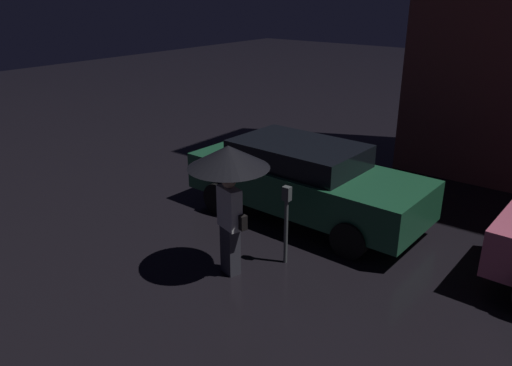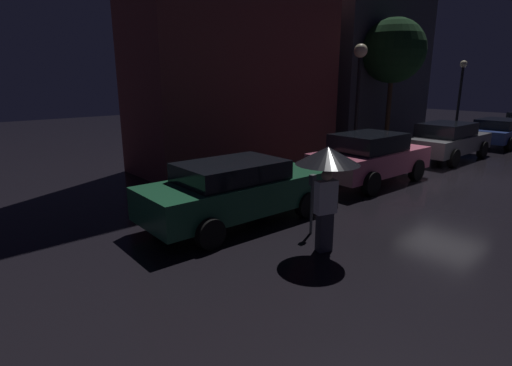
# 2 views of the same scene
# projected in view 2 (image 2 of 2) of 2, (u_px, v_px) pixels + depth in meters

# --- Properties ---
(ground_plane) EXTENTS (60.00, 60.00, 0.00)m
(ground_plane) POSITION_uv_depth(u_px,v_px,m) (450.00, 177.00, 13.31)
(ground_plane) COLOR black
(building_facade_left) EXTENTS (8.06, 3.00, 10.90)m
(building_facade_left) POSITION_uv_depth(u_px,v_px,m) (238.00, 13.00, 14.23)
(building_facade_left) COLOR brown
(building_facade_left) RESTS_ON ground
(building_facade_right) EXTENTS (7.11, 3.00, 7.79)m
(building_facade_right) POSITION_uv_depth(u_px,v_px,m) (369.00, 64.00, 20.05)
(building_facade_right) COLOR #3D3D47
(building_facade_right) RESTS_ON ground
(parked_car_green) EXTENTS (4.50, 1.94, 1.41)m
(parked_car_green) POSITION_uv_depth(u_px,v_px,m) (236.00, 190.00, 8.98)
(parked_car_green) COLOR #1E5638
(parked_car_green) RESTS_ON ground
(parked_car_pink) EXTENTS (4.18, 2.00, 1.55)m
(parked_car_pink) POSITION_uv_depth(u_px,v_px,m) (370.00, 157.00, 12.44)
(parked_car_pink) COLOR #DB6684
(parked_car_pink) RESTS_ON ground
(parked_car_grey) EXTENTS (4.46, 2.00, 1.47)m
(parked_car_grey) POSITION_uv_depth(u_px,v_px,m) (447.00, 140.00, 16.06)
(parked_car_grey) COLOR slate
(parked_car_grey) RESTS_ON ground
(parked_car_blue) EXTENTS (4.21, 1.99, 1.30)m
(parked_car_blue) POSITION_uv_depth(u_px,v_px,m) (499.00, 131.00, 19.40)
(parked_car_blue) COLOR navy
(parked_car_blue) RESTS_ON ground
(pedestrian_with_umbrella) EXTENTS (1.17, 1.17, 2.00)m
(pedestrian_with_umbrella) POSITION_uv_depth(u_px,v_px,m) (327.00, 166.00, 7.19)
(pedestrian_with_umbrella) COLOR #383842
(pedestrian_with_umbrella) RESTS_ON ground
(parking_meter) EXTENTS (0.12, 0.10, 1.28)m
(parking_meter) POSITION_uv_depth(u_px,v_px,m) (312.00, 198.00, 8.26)
(parking_meter) COLOR #4C5154
(parking_meter) RESTS_ON ground
(street_lamp_near) EXTENTS (0.52, 0.52, 4.47)m
(street_lamp_near) POSITION_uv_depth(u_px,v_px,m) (359.00, 72.00, 15.45)
(street_lamp_near) COLOR black
(street_lamp_near) RESTS_ON ground
(street_lamp_far) EXTENTS (0.38, 0.38, 4.13)m
(street_lamp_far) POSITION_uv_depth(u_px,v_px,m) (461.00, 87.00, 21.88)
(street_lamp_far) COLOR black
(street_lamp_far) RESTS_ON ground
(street_tree) EXTENTS (2.73, 2.73, 5.70)m
(street_tree) POSITION_uv_depth(u_px,v_px,m) (393.00, 51.00, 17.12)
(street_tree) COLOR #473323
(street_tree) RESTS_ON ground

